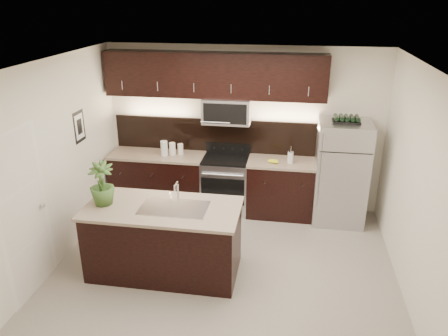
# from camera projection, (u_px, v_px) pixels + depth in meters

# --- Properties ---
(ground) EXTENTS (4.50, 4.50, 0.00)m
(ground) POSITION_uv_depth(u_px,v_px,m) (224.00, 268.00, 5.88)
(ground) COLOR gray
(ground) RESTS_ON ground
(room_walls) EXTENTS (4.52, 4.02, 2.71)m
(room_walls) POSITION_uv_depth(u_px,v_px,m) (215.00, 150.00, 5.23)
(room_walls) COLOR silver
(room_walls) RESTS_ON ground
(counter_run) EXTENTS (3.51, 0.65, 0.94)m
(counter_run) POSITION_uv_depth(u_px,v_px,m) (214.00, 183.00, 7.32)
(counter_run) COLOR black
(counter_run) RESTS_ON ground
(upper_fixtures) EXTENTS (3.49, 0.40, 1.66)m
(upper_fixtures) POSITION_uv_depth(u_px,v_px,m) (216.00, 82.00, 6.82)
(upper_fixtures) COLOR black
(upper_fixtures) RESTS_ON counter_run
(island) EXTENTS (1.96, 0.96, 0.94)m
(island) POSITION_uv_depth(u_px,v_px,m) (164.00, 239.00, 5.66)
(island) COLOR black
(island) RESTS_ON ground
(sink_faucet) EXTENTS (0.84, 0.50, 0.28)m
(sink_faucet) POSITION_uv_depth(u_px,v_px,m) (174.00, 206.00, 5.46)
(sink_faucet) COLOR silver
(sink_faucet) RESTS_ON island
(refrigerator) EXTENTS (0.79, 0.72, 1.64)m
(refrigerator) POSITION_uv_depth(u_px,v_px,m) (341.00, 173.00, 6.83)
(refrigerator) COLOR #B2B2B7
(refrigerator) RESTS_ON ground
(wine_rack) EXTENTS (0.41, 0.25, 0.10)m
(wine_rack) POSITION_uv_depth(u_px,v_px,m) (347.00, 119.00, 6.50)
(wine_rack) COLOR black
(wine_rack) RESTS_ON refrigerator
(plant) EXTENTS (0.39, 0.39, 0.56)m
(plant) POSITION_uv_depth(u_px,v_px,m) (102.00, 184.00, 5.46)
(plant) COLOR #345522
(plant) RESTS_ON island
(canisters) EXTENTS (0.35, 0.21, 0.25)m
(canisters) POSITION_uv_depth(u_px,v_px,m) (170.00, 149.00, 7.20)
(canisters) COLOR silver
(canisters) RESTS_ON counter_run
(french_press) EXTENTS (0.09, 0.09, 0.27)m
(french_press) POSITION_uv_depth(u_px,v_px,m) (290.00, 157.00, 6.87)
(french_press) COLOR silver
(french_press) RESTS_ON counter_run
(bananas) EXTENTS (0.21, 0.18, 0.06)m
(bananas) POSITION_uv_depth(u_px,v_px,m) (271.00, 161.00, 6.92)
(bananas) COLOR yellow
(bananas) RESTS_ON counter_run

